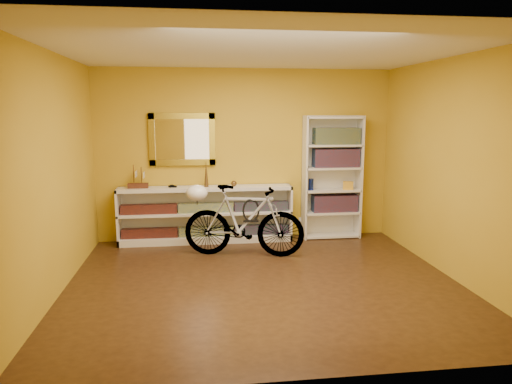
{
  "coord_description": "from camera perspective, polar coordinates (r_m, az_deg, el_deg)",
  "views": [
    {
      "loc": [
        -0.74,
        -5.09,
        1.97
      ],
      "look_at": [
        0.0,
        0.7,
        0.95
      ],
      "focal_mm": 32.64,
      "sensor_mm": 36.0,
      "label": 1
    }
  ],
  "objects": [
    {
      "name": "cd_row_lower",
      "position": [
        7.12,
        -6.11,
        -4.79
      ],
      "size": [
        2.5,
        0.13,
        0.14
      ],
      "primitive_type": "cube",
      "color": "black",
      "rests_on": "console_unit"
    },
    {
      "name": "book_row_a",
      "position": [
        7.39,
        9.58,
        -1.35
      ],
      "size": [
        0.7,
        0.22,
        0.26
      ],
      "primitive_type": "cube",
      "color": "maroon",
      "rests_on": "bookcase"
    },
    {
      "name": "book_row_b",
      "position": [
        7.28,
        9.74,
        4.14
      ],
      "size": [
        0.7,
        0.22,
        0.28
      ],
      "primitive_type": "cube",
      "color": "maroon",
      "rests_on": "bookcase"
    },
    {
      "name": "yellow_bag",
      "position": [
        7.36,
        11.22,
        0.78
      ],
      "size": [
        0.18,
        0.15,
        0.12
      ],
      "primitive_type": "cube",
      "rotation": [
        0.0,
        0.0,
        -0.34
      ],
      "color": "gold",
      "rests_on": "bookcase"
    },
    {
      "name": "model_ship",
      "position": [
        7.02,
        -14.31,
        1.87
      ],
      "size": [
        0.3,
        0.11,
        0.35
      ],
      "primitive_type": null,
      "rotation": [
        0.0,
        0.0,
        -0.02
      ],
      "color": "#3E1D11",
      "rests_on": "console_unit"
    },
    {
      "name": "bookcase",
      "position": [
        7.31,
        9.29,
        1.76
      ],
      "size": [
        0.9,
        0.3,
        1.9
      ],
      "primitive_type": null,
      "color": "silver",
      "rests_on": "floor"
    },
    {
      "name": "bronze_ornament",
      "position": [
        6.97,
        -6.12,
        2.22
      ],
      "size": [
        0.07,
        0.07,
        0.39
      ],
      "primitive_type": "cone",
      "color": "#543B1C",
      "rests_on": "console_unit"
    },
    {
      "name": "book_row_c",
      "position": [
        7.26,
        9.82,
        6.77
      ],
      "size": [
        0.7,
        0.22,
        0.25
      ],
      "primitive_type": "cube",
      "color": "navy",
      "rests_on": "bookcase"
    },
    {
      "name": "red_tin",
      "position": [
        7.22,
        7.83,
        6.44
      ],
      "size": [
        0.14,
        0.14,
        0.16
      ],
      "primitive_type": "cube",
      "rotation": [
        0.0,
        0.0,
        -0.12
      ],
      "color": "maroon",
      "rests_on": "bookcase"
    },
    {
      "name": "ceiling",
      "position": [
        5.18,
        1.03,
        16.94
      ],
      "size": [
        4.5,
        4.0,
        0.01
      ],
      "primitive_type": "cube",
      "color": "silver",
      "rests_on": "ground"
    },
    {
      "name": "helmet",
      "position": [
        6.37,
        -7.26,
        -0.11
      ],
      "size": [
        0.29,
        0.28,
        0.22
      ],
      "primitive_type": "ellipsoid",
      "color": "white",
      "rests_on": "bicycle"
    },
    {
      "name": "bicycle",
      "position": [
        6.34,
        -1.5,
        -3.55
      ],
      "size": [
        0.8,
        1.74,
        0.99
      ],
      "primitive_type": "imported",
      "rotation": [
        0.0,
        0.0,
        1.34
      ],
      "color": "silver",
      "rests_on": "floor"
    },
    {
      "name": "floor",
      "position": [
        5.51,
        0.94,
        -11.09
      ],
      "size": [
        4.5,
        4.0,
        0.01
      ],
      "primitive_type": "cube",
      "color": "black",
      "rests_on": "ground"
    },
    {
      "name": "back_wall",
      "position": [
        7.17,
        -1.33,
        4.55
      ],
      "size": [
        4.5,
        0.01,
        2.6
      ],
      "primitive_type": "cube",
      "color": "#BC931C",
      "rests_on": "ground"
    },
    {
      "name": "cd_row_upper",
      "position": [
        7.03,
        -6.16,
        -1.92
      ],
      "size": [
        2.5,
        0.13,
        0.14
      ],
      "primitive_type": "cube",
      "color": "navy",
      "rests_on": "console_unit"
    },
    {
      "name": "u_lock",
      "position": [
        6.29,
        -0.61,
        -2.26
      ],
      "size": [
        0.23,
        0.03,
        0.23
      ],
      "primitive_type": "torus",
      "rotation": [
        1.57,
        0.0,
        0.0
      ],
      "color": "black",
      "rests_on": "bicycle"
    },
    {
      "name": "left_wall",
      "position": [
        5.35,
        -23.67,
        1.88
      ],
      "size": [
        0.01,
        4.0,
        2.6
      ],
      "primitive_type": "cube",
      "color": "#BC931C",
      "rests_on": "ground"
    },
    {
      "name": "travel_mug",
      "position": [
        7.21,
        6.75,
        0.94
      ],
      "size": [
        0.08,
        0.08,
        0.18
      ],
      "primitive_type": "cylinder",
      "color": "navy",
      "rests_on": "bookcase"
    },
    {
      "name": "right_wall",
      "position": [
        5.95,
        23.05,
        2.65
      ],
      "size": [
        0.01,
        4.0,
        2.6
      ],
      "primitive_type": "cube",
      "color": "#BC931C",
      "rests_on": "ground"
    },
    {
      "name": "console_unit",
      "position": [
        7.08,
        -6.15,
        -2.75
      ],
      "size": [
        2.6,
        0.35,
        0.85
      ],
      "primitive_type": null,
      "color": "silver",
      "rests_on": "floor"
    },
    {
      "name": "decorative_orb",
      "position": [
        7.01,
        -2.73,
        1.06
      ],
      "size": [
        0.08,
        0.08,
        0.08
      ],
      "primitive_type": "sphere",
      "color": "#543B1C",
      "rests_on": "console_unit"
    },
    {
      "name": "wall_socket",
      "position": [
        7.46,
        5.62,
        -3.46
      ],
      "size": [
        0.09,
        0.02,
        0.09
      ],
      "primitive_type": "cube",
      "color": "silver",
      "rests_on": "back_wall"
    },
    {
      "name": "toy_car",
      "position": [
        7.01,
        -10.18,
        0.56
      ],
      "size": [
        0.0,
        0.0,
        0.0
      ],
      "primitive_type": "imported",
      "rotation": [
        0.0,
        0.0,
        1.57
      ],
      "color": "black",
      "rests_on": "console_unit"
    },
    {
      "name": "gilt_mirror",
      "position": [
        7.07,
        -9.03,
        6.39
      ],
      "size": [
        0.98,
        0.06,
        0.78
      ],
      "primitive_type": "cube",
      "color": "olive",
      "rests_on": "back_wall"
    }
  ]
}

